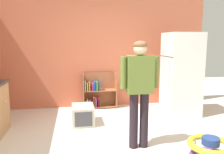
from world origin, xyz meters
name	(u,v)px	position (x,y,z in m)	size (l,w,h in m)	color
ground_plane	(122,146)	(0.00, 0.00, 0.00)	(12.00, 12.00, 0.00)	silver
back_wall	(102,52)	(0.00, 2.33, 1.35)	(5.20, 0.06, 2.70)	#CC6748
refrigerator	(181,74)	(1.59, 1.33, 0.89)	(0.73, 0.68, 1.78)	white
bookshelf	(97,93)	(-0.14, 2.14, 0.36)	(0.80, 0.28, 0.85)	#A0633D
standing_person	(140,85)	(0.24, -0.05, 0.96)	(0.57, 0.22, 1.60)	black
baby_walker	(210,149)	(1.09, -0.59, 0.16)	(0.60, 0.60, 0.32)	purple
pet_carrier	(83,115)	(-0.54, 1.10, 0.18)	(0.42, 0.55, 0.36)	beige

